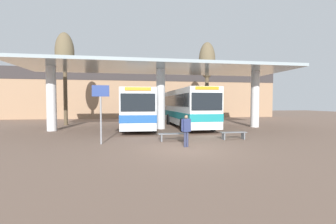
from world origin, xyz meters
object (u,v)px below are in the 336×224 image
at_px(transit_bus_center_bay, 187,107).
at_px(pedestrian_waiting, 186,128).
at_px(parked_car_street, 189,112).
at_px(waiting_bench_mid_platform, 173,135).
at_px(waiting_bench_near_pillar, 233,134).
at_px(poplar_tree_behind_left, 207,63).
at_px(info_sign_platform, 101,102).
at_px(poplar_tree_behind_right, 65,55).
at_px(transit_bus_left_bay, 138,107).

xyz_separation_m(transit_bus_center_bay, pedestrian_waiting, (-2.35, -8.99, -0.91)).
bearing_deg(parked_car_street, waiting_bench_mid_platform, -111.09).
bearing_deg(waiting_bench_near_pillar, poplar_tree_behind_left, 78.45).
bearing_deg(waiting_bench_mid_platform, parked_car_street, 72.38).
bearing_deg(info_sign_platform, pedestrian_waiting, -19.16).
height_order(transit_bus_center_bay, pedestrian_waiting, transit_bus_center_bay).
distance_m(waiting_bench_near_pillar, poplar_tree_behind_right, 18.11).
relative_size(pedestrian_waiting, poplar_tree_behind_right, 0.17).
bearing_deg(transit_bus_center_bay, parked_car_street, -106.47).
distance_m(info_sign_platform, poplar_tree_behind_left, 16.53).
height_order(transit_bus_center_bay, waiting_bench_near_pillar, transit_bus_center_bay).
bearing_deg(waiting_bench_near_pillar, transit_bus_center_bay, 98.34).
xyz_separation_m(transit_bus_center_bay, info_sign_platform, (-6.68, -7.49, 0.36)).
xyz_separation_m(transit_bus_center_bay, poplar_tree_behind_right, (-11.57, 3.97, 5.09)).
bearing_deg(poplar_tree_behind_left, parked_car_street, 103.28).
xyz_separation_m(transit_bus_left_bay, waiting_bench_mid_platform, (1.75, -8.09, -1.50)).
bearing_deg(poplar_tree_behind_right, info_sign_platform, -66.90).
height_order(poplar_tree_behind_right, parked_car_street, poplar_tree_behind_right).
distance_m(transit_bus_left_bay, pedestrian_waiting, 10.15).
distance_m(transit_bus_center_bay, info_sign_platform, 10.04).
distance_m(info_sign_platform, poplar_tree_behind_right, 13.33).
relative_size(pedestrian_waiting, parked_car_street, 0.37).
xyz_separation_m(waiting_bench_mid_platform, poplar_tree_behind_right, (-8.90, 11.16, 6.64)).
xyz_separation_m(transit_bus_center_bay, waiting_bench_near_pillar, (1.05, -7.19, -1.55)).
bearing_deg(parked_car_street, poplar_tree_behind_right, -163.74).
height_order(waiting_bench_mid_platform, poplar_tree_behind_left, poplar_tree_behind_left).
height_order(transit_bus_left_bay, poplar_tree_behind_left, poplar_tree_behind_left).
xyz_separation_m(waiting_bench_mid_platform, pedestrian_waiting, (0.32, -1.81, 0.63)).
relative_size(waiting_bench_near_pillar, parked_car_street, 0.36).
xyz_separation_m(waiting_bench_mid_platform, poplar_tree_behind_left, (6.16, 11.91, 6.44)).
height_order(waiting_bench_near_pillar, waiting_bench_mid_platform, same).
height_order(poplar_tree_behind_left, parked_car_street, poplar_tree_behind_left).
height_order(waiting_bench_near_pillar, pedestrian_waiting, pedestrian_waiting).
distance_m(transit_bus_left_bay, parked_car_street, 10.68).
bearing_deg(waiting_bench_mid_platform, poplar_tree_behind_right, 128.59).
xyz_separation_m(transit_bus_center_bay, parked_car_street, (2.48, 9.01, -0.83)).
bearing_deg(transit_bus_center_bay, waiting_bench_near_pillar, 97.24).
height_order(transit_bus_left_bay, info_sign_platform, transit_bus_left_bay).
bearing_deg(info_sign_platform, waiting_bench_near_pillar, 2.23).
distance_m(poplar_tree_behind_right, parked_car_street, 16.06).
bearing_deg(poplar_tree_behind_left, transit_bus_center_bay, -126.43).
bearing_deg(parked_car_street, transit_bus_left_bay, -133.86).
height_order(waiting_bench_near_pillar, info_sign_platform, info_sign_platform).
bearing_deg(waiting_bench_near_pillar, pedestrian_waiting, -152.03).
distance_m(waiting_bench_near_pillar, info_sign_platform, 7.97).
bearing_deg(waiting_bench_near_pillar, info_sign_platform, -177.77).
bearing_deg(pedestrian_waiting, poplar_tree_behind_left, 44.10).
distance_m(waiting_bench_near_pillar, waiting_bench_mid_platform, 3.72).
xyz_separation_m(waiting_bench_near_pillar, waiting_bench_mid_platform, (-3.72, -0.00, 0.01)).
bearing_deg(transit_bus_left_bay, poplar_tree_behind_left, -152.25).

